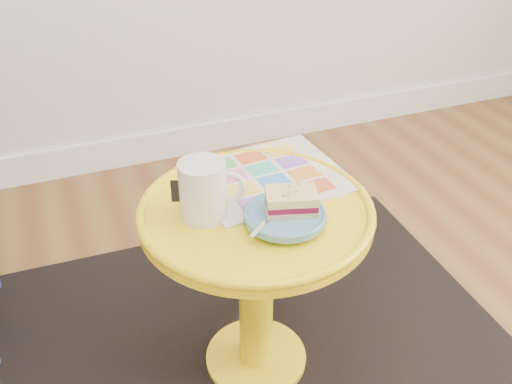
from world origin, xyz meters
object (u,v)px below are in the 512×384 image
object	(u,v)px
newspaper	(268,176)
plate	(285,216)
side_table	(256,257)
mug	(204,189)

from	to	relation	value
newspaper	plate	xyz separation A→B (m)	(-0.04, -0.17, 0.01)
side_table	newspaper	size ratio (longest dim) A/B	1.48
side_table	newspaper	world-z (taller)	newspaper
newspaper	plate	distance (m)	0.18
newspaper	mug	size ratio (longest dim) A/B	2.52
side_table	plate	distance (m)	0.17
side_table	mug	distance (m)	0.22
side_table	plate	world-z (taller)	plate
newspaper	mug	world-z (taller)	mug
newspaper	plate	size ratio (longest dim) A/B	2.03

